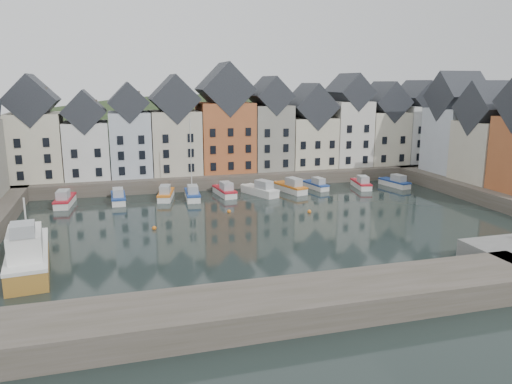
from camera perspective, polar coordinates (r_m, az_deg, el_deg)
name	(u,v)px	position (r m, az deg, el deg)	size (l,w,h in m)	color
ground	(278,227)	(58.63, 2.50, -4.01)	(260.00, 260.00, 0.00)	black
far_quay	(223,174)	(86.60, -3.82, 2.06)	(90.00, 16.00, 2.00)	#454035
near_wall	(242,310)	(35.85, -1.59, -13.37)	(50.00, 6.00, 2.00)	#454035
hillside	(200,235)	(116.01, -6.43, -4.94)	(153.60, 70.40, 64.00)	#213219
far_terrace	(243,129)	(84.34, -1.45, 7.21)	(72.37, 8.16, 17.78)	beige
right_terrace	(491,135)	(82.08, 25.31, 5.90)	(8.30, 24.25, 16.36)	silver
mooring_buoys	(234,217)	(62.45, -2.55, -2.83)	(20.50, 5.50, 0.50)	orange
boat_a	(65,200)	(73.33, -21.03, -0.87)	(2.69, 6.66, 2.49)	silver
boat_b	(118,198)	(72.77, -15.46, -0.62)	(1.94, 6.15, 2.36)	silver
boat_c	(166,194)	(73.35, -10.27, -0.26)	(3.17, 6.39, 2.35)	silver
boat_d	(192,194)	(72.65, -7.28, -0.23)	(2.38, 6.30, 11.81)	silver
boat_e	(225,191)	(74.49, -3.58, 0.13)	(2.58, 6.41, 2.40)	silver
boat_f	(260,190)	(74.59, 0.51, 0.21)	(4.62, 7.03, 2.59)	silver
boat_g	(291,187)	(76.92, 3.99, 0.55)	(3.74, 6.93, 2.54)	silver
boat_h	(316,185)	(79.63, 6.87, 0.80)	(2.69, 5.70, 2.11)	silver
boat_i	(361,184)	(81.53, 11.96, 0.93)	(2.81, 6.12, 2.26)	silver
boat_j	(395,183)	(83.86, 15.62, 1.05)	(2.89, 6.12, 2.26)	silver
large_vessel	(28,255)	(49.16, -24.65, -6.58)	(4.77, 12.84, 6.53)	#A9752D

